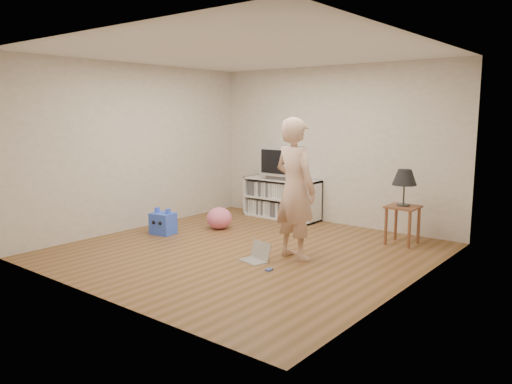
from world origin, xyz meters
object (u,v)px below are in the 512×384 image
(media_unit, at_px, (282,198))
(table_lamp, at_px, (405,178))
(plush_pink, at_px, (219,218))
(dvd_deck, at_px, (282,177))
(laptop, at_px, (257,256))
(crt_tv, at_px, (282,160))
(side_table, at_px, (403,215))
(person, at_px, (295,189))
(plush_blue, at_px, (163,223))

(media_unit, bearing_deg, table_lamp, -9.28)
(table_lamp, distance_m, plush_pink, 2.92)
(plush_pink, bearing_deg, dvd_deck, 77.17)
(laptop, bearing_deg, crt_tv, 132.09)
(media_unit, distance_m, dvd_deck, 0.39)
(side_table, bearing_deg, media_unit, 170.72)
(plush_pink, bearing_deg, crt_tv, 77.13)
(dvd_deck, distance_m, person, 2.46)
(side_table, xyz_separation_m, person, (-0.80, -1.53, 0.48))
(media_unit, bearing_deg, laptop, -61.25)
(table_lamp, bearing_deg, plush_pink, -160.73)
(table_lamp, relative_size, laptop, 1.30)
(laptop, distance_m, plush_blue, 2.01)
(dvd_deck, height_order, side_table, dvd_deck)
(media_unit, height_order, side_table, media_unit)
(side_table, bearing_deg, laptop, -119.84)
(crt_tv, distance_m, side_table, 2.46)
(crt_tv, height_order, plush_blue, crt_tv)
(table_lamp, relative_size, plush_blue, 1.29)
(side_table, distance_m, plush_pink, 2.82)
(laptop, bearing_deg, media_unit, 131.89)
(crt_tv, distance_m, plush_pink, 1.58)
(person, height_order, plush_pink, person)
(crt_tv, xyz_separation_m, side_table, (2.36, -0.37, -0.60))
(table_lamp, distance_m, plush_blue, 3.63)
(media_unit, bearing_deg, plush_pink, -102.69)
(media_unit, relative_size, table_lamp, 2.72)
(dvd_deck, height_order, plush_blue, dvd_deck)
(person, xyz_separation_m, plush_pink, (-1.86, 0.60, -0.72))
(laptop, height_order, plush_blue, plush_blue)
(plush_blue, bearing_deg, person, -3.43)
(dvd_deck, xyz_separation_m, table_lamp, (2.36, -0.37, 0.21))
(plush_blue, bearing_deg, laptop, -13.83)
(dvd_deck, relative_size, person, 0.25)
(media_unit, bearing_deg, person, -50.79)
(dvd_deck, distance_m, table_lamp, 2.40)
(laptop, bearing_deg, plush_pink, 160.81)
(media_unit, height_order, plush_blue, media_unit)
(crt_tv, bearing_deg, table_lamp, -8.83)
(crt_tv, relative_size, side_table, 1.09)
(side_table, bearing_deg, person, -117.69)
(media_unit, xyz_separation_m, plush_pink, (-0.30, -1.31, -0.18))
(side_table, bearing_deg, dvd_deck, 171.09)
(person, height_order, plush_blue, person)
(plush_pink, bearing_deg, table_lamp, 19.27)
(laptop, bearing_deg, table_lamp, 73.30)
(dvd_deck, bearing_deg, table_lamp, -8.91)
(laptop, relative_size, plush_pink, 0.97)
(table_lamp, xyz_separation_m, plush_blue, (-3.10, -1.72, -0.77))
(laptop, bearing_deg, side_table, 73.30)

